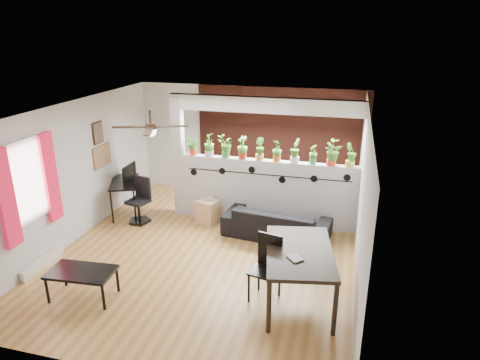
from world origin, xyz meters
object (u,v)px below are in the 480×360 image
object	(u,v)px
computer_desk	(124,184)
office_chair	(140,203)
potted_plant_1	(209,144)
sofa	(277,223)
potted_plant_3	(242,147)
potted_plant_8	(332,152)
potted_plant_2	(226,146)
ceiling_fan	(151,128)
cube_shelf	(208,212)
potted_plant_0	(193,144)
potted_plant_9	(351,154)
dining_table	(299,256)
folding_chair	(267,261)
potted_plant_4	(260,148)
potted_plant_5	(277,150)
potted_plant_7	(313,154)
potted_plant_6	(295,150)
cup	(210,199)
coffee_table	(81,274)

from	to	relation	value
computer_desk	office_chair	world-z (taller)	office_chair
potted_plant_1	sofa	xyz separation A→B (m)	(1.54, -0.59, -1.32)
potted_plant_3	potted_plant_1	bearing A→B (deg)	180.00
potted_plant_8	computer_desk	size ratio (longest dim) A/B	0.42
potted_plant_2	potted_plant_3	bearing A→B (deg)	-0.00
ceiling_fan	office_chair	xyz separation A→B (m)	(-0.95, 1.17, -1.90)
potted_plant_3	cube_shelf	bearing A→B (deg)	-152.60
potted_plant_0	potted_plant_9	world-z (taller)	potted_plant_9
dining_table	potted_plant_9	bearing A→B (deg)	76.62
computer_desk	folding_chair	distance (m)	4.19
potted_plant_4	potted_plant_5	xyz separation A→B (m)	(0.35, -0.00, -0.01)
potted_plant_7	office_chair	size ratio (longest dim) A/B	0.40
potted_plant_2	office_chair	world-z (taller)	potted_plant_2
potted_plant_6	sofa	xyz separation A→B (m)	(-0.22, -0.59, -1.32)
potted_plant_8	cup	world-z (taller)	potted_plant_8
computer_desk	coffee_table	distance (m)	3.08
potted_plant_0	potted_plant_8	bearing A→B (deg)	0.00
potted_plant_5	computer_desk	world-z (taller)	potted_plant_5
potted_plant_3	dining_table	distance (m)	3.07
potted_plant_1	computer_desk	size ratio (longest dim) A/B	0.41
ceiling_fan	potted_plant_4	size ratio (longest dim) A/B	2.65
potted_plant_4	potted_plant_0	bearing A→B (deg)	180.00
potted_plant_9	cube_shelf	xyz separation A→B (m)	(-2.76, -0.34, -1.35)
cube_shelf	potted_plant_7	bearing A→B (deg)	26.24
potted_plant_9	potted_plant_3	bearing A→B (deg)	180.00
potted_plant_5	potted_plant_7	bearing A→B (deg)	0.00
potted_plant_0	potted_plant_7	distance (m)	2.46
ceiling_fan	potted_plant_9	bearing A→B (deg)	29.51
potted_plant_6	ceiling_fan	bearing A→B (deg)	-139.76
computer_desk	office_chair	bearing A→B (deg)	-30.31
potted_plant_4	potted_plant_8	xyz separation A→B (m)	(1.40, 0.00, 0.02)
potted_plant_2	cube_shelf	bearing A→B (deg)	-131.87
potted_plant_3	cube_shelf	distance (m)	1.53
potted_plant_0	potted_plant_2	size ratio (longest dim) A/B	0.93
potted_plant_9	coffee_table	bearing A→B (deg)	-138.77
dining_table	folding_chair	bearing A→B (deg)	-179.35
potted_plant_0	potted_plant_6	size ratio (longest dim) A/B	0.87
coffee_table	ceiling_fan	bearing A→B (deg)	69.21
potted_plant_0	potted_plant_1	size ratio (longest dim) A/B	0.87
potted_plant_4	folding_chair	distance (m)	2.82
potted_plant_6	dining_table	bearing A→B (deg)	-80.06
potted_plant_2	cube_shelf	size ratio (longest dim) A/B	0.90
potted_plant_3	cube_shelf	xyz separation A→B (m)	(-0.66, -0.34, -1.34)
sofa	cup	distance (m)	1.48
potted_plant_9	cup	xyz separation A→B (m)	(-2.71, -0.34, -1.05)
potted_plant_9	coffee_table	world-z (taller)	potted_plant_9
ceiling_fan	potted_plant_2	size ratio (longest dim) A/B	2.64
computer_desk	coffee_table	bearing A→B (deg)	-73.18
potted_plant_4	dining_table	world-z (taller)	potted_plant_4
office_chair	potted_plant_3	bearing A→B (deg)	17.24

